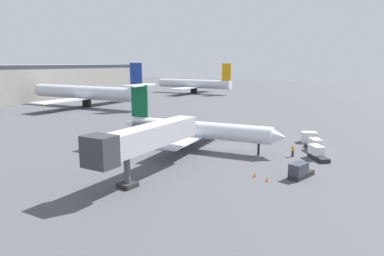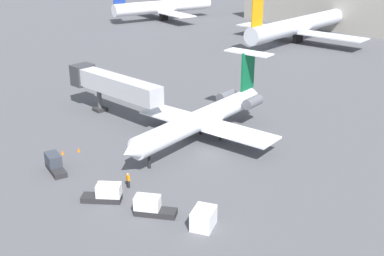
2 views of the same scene
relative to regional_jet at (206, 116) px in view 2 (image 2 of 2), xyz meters
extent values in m
cube|color=#4C4C51|center=(3.48, -1.90, -3.25)|extent=(400.00, 400.00, 0.10)
cylinder|color=silver|center=(0.16, -0.93, -0.10)|extent=(6.63, 23.88, 2.63)
cone|color=silver|center=(2.31, -13.43, -0.10)|extent=(2.83, 2.59, 2.50)
cone|color=silver|center=(-2.01, 11.68, -0.10)|extent=(2.64, 2.94, 2.23)
cube|color=silver|center=(5.27, 0.97, -1.12)|extent=(9.75, 5.89, 0.24)
cube|color=silver|center=(-5.29, -0.85, -1.12)|extent=(9.75, 5.89, 0.24)
cylinder|color=#595960|center=(0.83, 8.21, 0.30)|extent=(2.02, 3.41, 1.50)
cylinder|color=#595960|center=(-3.53, 7.46, 0.30)|extent=(2.02, 3.41, 1.50)
cube|color=#0C5933|center=(-1.69, 9.80, 3.96)|extent=(0.78, 3.19, 5.50)
cube|color=silver|center=(-1.69, 9.80, 6.61)|extent=(7.11, 3.52, 0.20)
cylinder|color=black|center=(1.84, -10.68, -2.31)|extent=(0.36, 0.36, 1.79)
cylinder|color=black|center=(1.40, 1.31, -2.31)|extent=(0.36, 0.36, 1.79)
cylinder|color=black|center=(-1.76, 0.77, -2.31)|extent=(0.36, 0.36, 1.79)
cube|color=#ADADB2|center=(-14.56, -4.02, 1.77)|extent=(17.46, 4.04, 2.60)
cube|color=#333338|center=(-22.78, -4.71, 1.77)|extent=(2.66, 3.39, 3.20)
cylinder|color=#4C4C51|center=(-18.87, -4.38, -1.37)|extent=(0.70, 0.70, 3.67)
cube|color=#262626|center=(-18.87, -4.38, -2.95)|extent=(1.80, 1.80, 0.50)
cube|color=black|center=(4.01, -15.11, -2.78)|extent=(0.35, 0.28, 0.85)
cube|color=orange|center=(4.01, -15.11, -2.05)|extent=(0.43, 0.30, 0.60)
sphere|color=tan|center=(4.01, -15.11, -1.63)|extent=(0.24, 0.24, 0.24)
cube|color=#262628|center=(4.48, -18.70, -2.90)|extent=(3.85, 3.79, 0.60)
cube|color=white|center=(5.06, -18.14, -1.95)|extent=(2.70, 2.67, 1.30)
cube|color=#262628|center=(-4.46, -19.11, -2.90)|extent=(4.19, 2.12, 0.60)
cube|color=#333842|center=(-5.24, -18.96, -1.95)|extent=(2.62, 1.82, 1.30)
cube|color=#262628|center=(10.19, -16.25, -2.90)|extent=(4.03, 3.53, 0.60)
cube|color=white|center=(9.56, -16.73, -1.95)|extent=(2.76, 2.57, 1.30)
cube|color=silver|center=(14.73, -14.26, -2.29)|extent=(2.85, 3.09, 1.83)
cone|color=orange|center=(-7.64, -14.47, -2.93)|extent=(0.36, 0.36, 0.55)
cone|color=orange|center=(-8.25, -16.34, -2.93)|extent=(0.36, 0.36, 0.55)
cylinder|color=white|center=(-80.63, 57.90, 1.14)|extent=(8.88, 35.13, 3.88)
cube|color=white|center=(-80.63, 57.90, -0.40)|extent=(29.90, 10.17, 0.30)
cube|color=black|center=(-80.63, 57.90, -2.00)|extent=(1.20, 2.80, 2.40)
cylinder|color=silver|center=(-29.75, 60.71, 1.22)|extent=(8.36, 41.65, 4.05)
cube|color=orange|center=(-27.80, 42.09, 6.75)|extent=(0.72, 4.01, 7.00)
cube|color=silver|center=(-29.75, 60.71, -0.40)|extent=(35.26, 9.60, 0.30)
cube|color=black|center=(-29.75, 60.71, -2.00)|extent=(1.20, 2.80, 2.40)
camera|label=1|loc=(-44.76, -31.17, 10.42)|focal=32.46mm
camera|label=2|loc=(41.38, -39.70, 21.31)|focal=44.18mm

